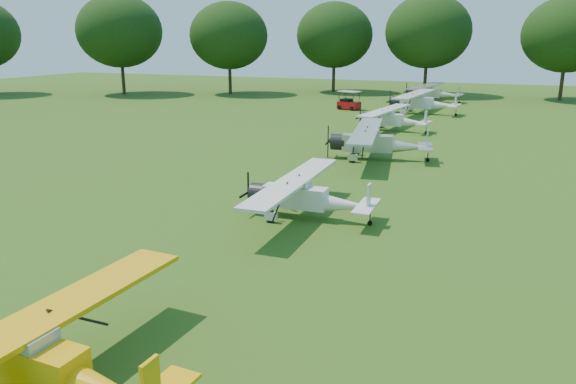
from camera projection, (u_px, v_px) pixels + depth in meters
name	position (u px, v px, depth m)	size (l,w,h in m)	color
ground	(266.00, 222.00, 23.36)	(160.00, 160.00, 0.00)	#294A12
tree_belt	(357.00, 20.00, 20.09)	(137.36, 130.27, 14.52)	black
aircraft_2	(42.00, 359.00, 11.48)	(5.83, 9.29, 1.83)	#E9A709
aircraft_3	(305.00, 194.00, 23.61)	(5.72, 9.08, 1.79)	silver
aircraft_4	(375.00, 141.00, 35.04)	(6.63, 10.49, 2.06)	silver
aircraft_5	(391.00, 118.00, 45.86)	(6.00, 9.53, 1.87)	silver
aircraft_6	(421.00, 101.00, 56.02)	(7.07, 11.26, 2.21)	silver
aircraft_7	(431.00, 91.00, 66.63)	(6.81, 10.79, 2.12)	silver
golf_cart	(349.00, 103.00, 59.58)	(2.58, 2.00, 1.95)	#AC0C0E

